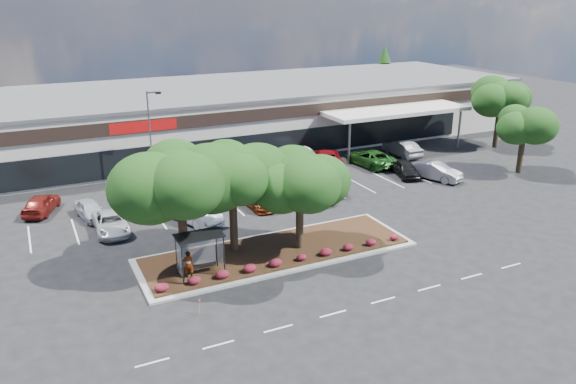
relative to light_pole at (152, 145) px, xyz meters
name	(u,v)px	position (x,y,z in m)	size (l,w,h in m)	color
ground	(334,273)	(5.92, -21.18, -3.66)	(160.00, 160.00, 0.00)	black
retail_store	(181,117)	(5.98, 12.73, -0.51)	(80.40, 25.20, 6.25)	beige
landscape_island	(277,251)	(3.92, -17.18, -3.54)	(18.00, 6.00, 0.26)	#A3A39E
lane_markings	(264,216)	(5.78, -10.76, -3.66)	(33.12, 20.06, 0.01)	silver
shrub_row	(291,259)	(3.92, -19.28, -3.15)	(17.00, 0.80, 0.50)	maroon
bus_shelter	(199,242)	(-1.58, -18.23, -1.36)	(2.75, 1.55, 2.59)	black
island_tree_west	(181,205)	(-2.08, -16.68, 0.54)	(7.20, 7.20, 7.89)	#1A3611
island_tree_mid	(233,197)	(1.42, -15.98, 0.26)	(6.60, 6.60, 7.32)	#1A3611
island_tree_east	(300,201)	(5.42, -17.48, -0.15)	(5.80, 5.80, 6.50)	#1A3611
tree_east_near	(523,139)	(31.92, -11.18, -0.41)	(5.60, 5.60, 6.51)	#1A3611
tree_east_far	(499,113)	(36.92, -3.18, 0.15)	(6.40, 6.40, 7.62)	#1A3611
conifer_north_east	(383,75)	(39.92, 22.82, 0.84)	(3.96, 3.96, 9.00)	#1A3611
person_waiting	(188,264)	(-2.31, -18.35, -2.57)	(0.61, 0.40, 1.66)	#594C47
light_pole	(152,145)	(0.00, 0.00, 0.00)	(1.43, 0.50, 8.35)	#A3A39E
survey_stake	(199,305)	(-2.86, -22.18, -3.07)	(0.08, 0.14, 0.91)	tan
car_0	(90,210)	(-6.19, -5.50, -2.99)	(1.58, 3.92, 1.33)	silver
car_1	(111,223)	(-5.23, -8.86, -2.99)	(2.22, 4.81, 1.34)	silver
car_2	(193,211)	(0.56, -9.63, -2.82)	(1.78, 5.12, 1.69)	silver
car_3	(257,197)	(6.17, -8.47, -2.93)	(2.05, 5.05, 1.46)	maroon
car_5	(309,188)	(10.77, -8.74, -2.83)	(2.33, 5.73, 1.66)	black
car_6	(327,181)	(12.94, -7.78, -2.80)	(1.82, 5.23, 1.72)	#121A53
car_7	(406,169)	(21.53, -7.47, -2.94)	(1.70, 4.22, 1.44)	black
car_8	(435,171)	(23.38, -9.40, -2.87)	(1.69, 4.83, 1.59)	slate
car_9	(41,204)	(-9.45, -2.74, -2.92)	(1.76, 4.37, 1.49)	maroon
car_10	(168,180)	(0.79, -1.47, -2.86)	(1.90, 4.72, 1.61)	brown
car_11	(184,176)	(2.42, -0.65, -2.92)	(2.07, 5.08, 1.47)	navy
car_12	(250,163)	(9.12, 0.33, -2.89)	(1.64, 4.70, 1.55)	navy
car_13	(249,172)	(8.16, -2.00, -2.97)	(2.30, 4.99, 1.39)	#A1060D
car_14	(326,158)	(16.49, -1.46, -2.81)	(2.81, 6.10, 1.70)	maroon
car_15	(298,154)	(14.65, 1.18, -2.88)	(1.66, 4.76, 1.57)	white
car_16	(370,158)	(20.46, -3.13, -2.87)	(2.64, 5.72, 1.59)	#194B16
car_17	(402,148)	(25.42, -1.64, -2.84)	(1.74, 4.98, 1.64)	#55535A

